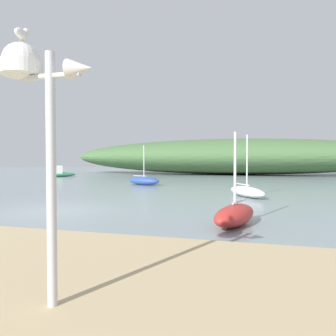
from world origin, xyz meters
TOP-DOWN VIEW (x-y plane):
  - ground_plane at (0.00, 0.00)m, footprint 120.00×120.00m
  - distant_hill at (5.36, 32.39)m, footprint 46.68×12.70m
  - mast_structure at (4.75, -7.05)m, footprint 1.23×0.50m
  - seagull_on_radar at (4.58, -7.04)m, footprint 0.13×0.31m
  - sailboat_east_reach at (-0.50, 12.30)m, footprint 3.05×1.89m
  - sailboat_far_left at (7.03, -0.91)m, footprint 1.62×2.62m
  - motorboat_centre_water at (-14.10, 20.81)m, footprint 3.45×2.84m
  - sailboat_off_point at (7.43, 6.55)m, footprint 2.45×3.28m

SIDE VIEW (x-z plane):
  - ground_plane at x=0.00m, z-range 0.00..0.00m
  - sailboat_off_point at x=7.43m, z-range -1.40..2.01m
  - sailboat_far_left at x=7.03m, z-range -1.10..1.78m
  - sailboat_east_reach at x=-0.50m, z-range -1.24..1.94m
  - motorboat_centre_water at x=-14.10m, z-range -0.21..1.12m
  - distant_hill at x=5.36m, z-range 0.00..4.94m
  - mast_structure at x=4.75m, z-range 1.27..4.57m
  - seagull_on_radar at x=4.58m, z-range 3.52..3.74m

